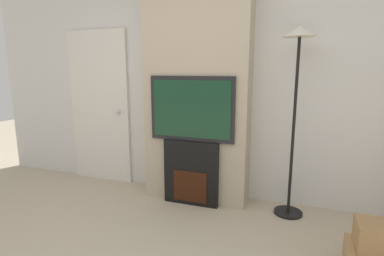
# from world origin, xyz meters

# --- Properties ---
(wall_back) EXTENTS (6.00, 0.06, 2.70)m
(wall_back) POSITION_xyz_m (0.00, 2.03, 1.35)
(wall_back) COLOR silver
(wall_back) RESTS_ON ground_plane
(chimney_breast) EXTENTS (1.17, 0.34, 2.70)m
(chimney_breast) POSITION_xyz_m (0.00, 1.83, 1.35)
(chimney_breast) COLOR tan
(chimney_breast) RESTS_ON ground_plane
(fireplace) EXTENTS (0.62, 0.15, 0.72)m
(fireplace) POSITION_xyz_m (0.00, 1.66, 0.36)
(fireplace) COLOR black
(fireplace) RESTS_ON ground_plane
(television) EXTENTS (0.94, 0.07, 0.70)m
(television) POSITION_xyz_m (0.00, 1.65, 1.07)
(television) COLOR black
(television) RESTS_ON fireplace
(floor_lamp) EXTENTS (0.31, 0.31, 1.89)m
(floor_lamp) POSITION_xyz_m (1.04, 1.74, 1.45)
(floor_lamp) COLOR black
(floor_lamp) RESTS_ON ground_plane
(box_stack) EXTENTS (0.49, 0.43, 0.39)m
(box_stack) POSITION_xyz_m (1.71, 0.97, 0.17)
(box_stack) COLOR tan
(box_stack) RESTS_ON ground_plane
(entry_door) EXTENTS (0.87, 0.09, 1.98)m
(entry_door) POSITION_xyz_m (-1.41, 1.97, 0.99)
(entry_door) COLOR silver
(entry_door) RESTS_ON ground_plane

